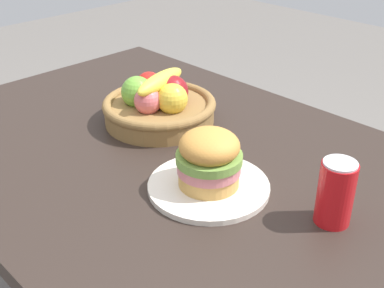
{
  "coord_description": "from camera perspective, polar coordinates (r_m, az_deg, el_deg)",
  "views": [
    {
      "loc": [
        0.71,
        -0.66,
        1.32
      ],
      "look_at": [
        0.05,
        -0.01,
        0.81
      ],
      "focal_mm": 46.24,
      "sensor_mm": 36.0,
      "label": 1
    }
  ],
  "objects": [
    {
      "name": "dining_table",
      "position": [
        1.18,
        -1.37,
        -5.76
      ],
      "size": [
        1.4,
        0.9,
        0.75
      ],
      "color": "#2D231E",
      "rests_on": "ground_plane"
    },
    {
      "name": "plate",
      "position": [
        1.01,
        1.93,
        -4.88
      ],
      "size": [
        0.25,
        0.25,
        0.01
      ],
      "primitive_type": "cylinder",
      "color": "silver",
      "rests_on": "dining_table"
    },
    {
      "name": "sandwich",
      "position": [
        0.97,
        1.99,
        -1.67
      ],
      "size": [
        0.13,
        0.13,
        0.12
      ],
      "color": "tan",
      "rests_on": "plate"
    },
    {
      "name": "soda_can",
      "position": [
        0.93,
        16.24,
        -5.42
      ],
      "size": [
        0.07,
        0.07,
        0.13
      ],
      "color": "red",
      "rests_on": "dining_table"
    },
    {
      "name": "fruit_basket",
      "position": [
        1.27,
        -3.85,
        4.59
      ],
      "size": [
        0.29,
        0.29,
        0.14
      ],
      "color": "olive",
      "rests_on": "dining_table"
    }
  ]
}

